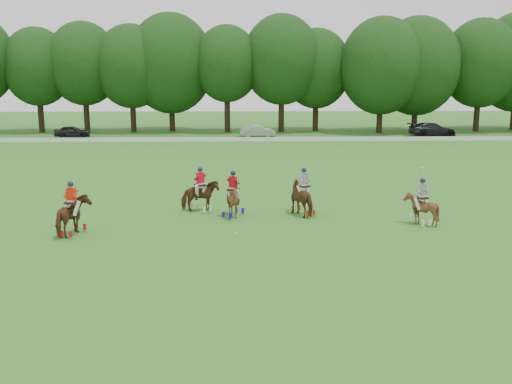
{
  "coord_description": "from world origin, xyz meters",
  "views": [
    {
      "loc": [
        1.42,
        -22.53,
        6.88
      ],
      "look_at": [
        2.21,
        4.2,
        1.4
      ],
      "focal_mm": 40.0,
      "sensor_mm": 36.0,
      "label": 1
    }
  ],
  "objects_px": {
    "car_right": "(432,129)",
    "polo_red_a": "(73,216)",
    "car_mid": "(257,131)",
    "polo_ball": "(236,233)",
    "polo_stripe_a": "(303,198)",
    "polo_red_b": "(201,196)",
    "polo_red_c": "(233,201)",
    "polo_stripe_b": "(421,208)",
    "car_left": "(72,131)"
  },
  "relations": [
    {
      "from": "polo_red_b",
      "to": "polo_stripe_b",
      "type": "relative_size",
      "value": 0.83
    },
    {
      "from": "polo_stripe_b",
      "to": "polo_red_a",
      "type": "bearing_deg",
      "value": -175.19
    },
    {
      "from": "car_mid",
      "to": "polo_red_c",
      "type": "bearing_deg",
      "value": 171.97
    },
    {
      "from": "car_right",
      "to": "polo_stripe_a",
      "type": "xyz_separation_m",
      "value": [
        -19.03,
        -37.27,
        0.1
      ]
    },
    {
      "from": "polo_red_b",
      "to": "polo_red_c",
      "type": "xyz_separation_m",
      "value": [
        1.69,
        -1.26,
        0.01
      ]
    },
    {
      "from": "car_mid",
      "to": "polo_ball",
      "type": "xyz_separation_m",
      "value": [
        -2.25,
        -40.76,
        -0.61
      ]
    },
    {
      "from": "polo_ball",
      "to": "car_right",
      "type": "bearing_deg",
      "value": 61.22
    },
    {
      "from": "polo_red_c",
      "to": "polo_stripe_a",
      "type": "distance_m",
      "value": 3.53
    },
    {
      "from": "polo_red_c",
      "to": "polo_stripe_b",
      "type": "relative_size",
      "value": 0.84
    },
    {
      "from": "car_left",
      "to": "polo_red_b",
      "type": "xyz_separation_m",
      "value": [
        16.86,
        -36.36,
        0.16
      ]
    },
    {
      "from": "polo_stripe_b",
      "to": "polo_ball",
      "type": "relative_size",
      "value": 30.74
    },
    {
      "from": "polo_ball",
      "to": "polo_red_b",
      "type": "bearing_deg",
      "value": 112.7
    },
    {
      "from": "polo_ball",
      "to": "polo_stripe_a",
      "type": "bearing_deg",
      "value": 46.12
    },
    {
      "from": "polo_stripe_b",
      "to": "polo_ball",
      "type": "bearing_deg",
      "value": -170.59
    },
    {
      "from": "car_mid",
      "to": "polo_red_b",
      "type": "xyz_separation_m",
      "value": [
        -4.09,
        -36.36,
        0.17
      ]
    },
    {
      "from": "car_left",
      "to": "polo_red_a",
      "type": "relative_size",
      "value": 1.64
    },
    {
      "from": "car_left",
      "to": "polo_stripe_b",
      "type": "xyz_separation_m",
      "value": [
        27.35,
        -39.33,
        0.12
      ]
    },
    {
      "from": "polo_stripe_a",
      "to": "polo_ball",
      "type": "distance_m",
      "value": 4.92
    },
    {
      "from": "polo_red_c",
      "to": "polo_stripe_b",
      "type": "bearing_deg",
      "value": -10.98
    },
    {
      "from": "polo_red_a",
      "to": "polo_stripe_b",
      "type": "xyz_separation_m",
      "value": [
        15.79,
        1.33,
        -0.08
      ]
    },
    {
      "from": "polo_ball",
      "to": "polo_red_c",
      "type": "bearing_deg",
      "value": 92.82
    },
    {
      "from": "polo_red_a",
      "to": "polo_red_b",
      "type": "xyz_separation_m",
      "value": [
        5.3,
        4.3,
        -0.05
      ]
    },
    {
      "from": "polo_ball",
      "to": "car_left",
      "type": "bearing_deg",
      "value": 114.64
    },
    {
      "from": "car_mid",
      "to": "polo_stripe_a",
      "type": "relative_size",
      "value": 1.66
    },
    {
      "from": "car_mid",
      "to": "polo_red_b",
      "type": "relative_size",
      "value": 1.72
    },
    {
      "from": "polo_red_a",
      "to": "polo_stripe_b",
      "type": "distance_m",
      "value": 15.85
    },
    {
      "from": "car_left",
      "to": "polo_red_c",
      "type": "relative_size",
      "value": 1.69
    },
    {
      "from": "car_right",
      "to": "polo_red_a",
      "type": "xyz_separation_m",
      "value": [
        -29.53,
        -40.66,
        0.09
      ]
    },
    {
      "from": "car_left",
      "to": "polo_red_a",
      "type": "height_order",
      "value": "polo_red_a"
    },
    {
      "from": "polo_red_a",
      "to": "polo_red_c",
      "type": "distance_m",
      "value": 7.62
    },
    {
      "from": "car_left",
      "to": "car_mid",
      "type": "height_order",
      "value": "car_left"
    },
    {
      "from": "car_mid",
      "to": "polo_red_c",
      "type": "height_order",
      "value": "polo_red_c"
    },
    {
      "from": "polo_stripe_a",
      "to": "polo_red_b",
      "type": "bearing_deg",
      "value": 170.1
    },
    {
      "from": "car_mid",
      "to": "polo_ball",
      "type": "height_order",
      "value": "car_mid"
    },
    {
      "from": "car_right",
      "to": "polo_stripe_b",
      "type": "xyz_separation_m",
      "value": [
        -13.74,
        -39.33,
        0.01
      ]
    },
    {
      "from": "car_mid",
      "to": "polo_red_b",
      "type": "distance_m",
      "value": 36.59
    },
    {
      "from": "car_right",
      "to": "polo_red_b",
      "type": "relative_size",
      "value": 2.34
    },
    {
      "from": "polo_red_c",
      "to": "polo_red_a",
      "type": "bearing_deg",
      "value": -156.49
    },
    {
      "from": "car_left",
      "to": "polo_stripe_a",
      "type": "height_order",
      "value": "polo_stripe_a"
    },
    {
      "from": "car_left",
      "to": "polo_red_a",
      "type": "bearing_deg",
      "value": -173.06
    },
    {
      "from": "car_left",
      "to": "polo_stripe_a",
      "type": "xyz_separation_m",
      "value": [
        22.06,
        -37.27,
        0.21
      ]
    },
    {
      "from": "polo_red_c",
      "to": "polo_ball",
      "type": "bearing_deg",
      "value": -87.18
    },
    {
      "from": "car_left",
      "to": "polo_red_b",
      "type": "relative_size",
      "value": 1.7
    },
    {
      "from": "polo_red_a",
      "to": "polo_ball",
      "type": "bearing_deg",
      "value": -0.84
    },
    {
      "from": "car_left",
      "to": "polo_red_b",
      "type": "distance_m",
      "value": 40.08
    },
    {
      "from": "car_left",
      "to": "car_mid",
      "type": "relative_size",
      "value": 0.99
    },
    {
      "from": "polo_stripe_b",
      "to": "car_left",
      "type": "bearing_deg",
      "value": 124.82
    },
    {
      "from": "car_mid",
      "to": "polo_red_b",
      "type": "bearing_deg",
      "value": 169.21
    },
    {
      "from": "polo_stripe_a",
      "to": "car_right",
      "type": "bearing_deg",
      "value": 62.95
    },
    {
      "from": "polo_stripe_a",
      "to": "polo_ball",
      "type": "height_order",
      "value": "polo_stripe_a"
    }
  ]
}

